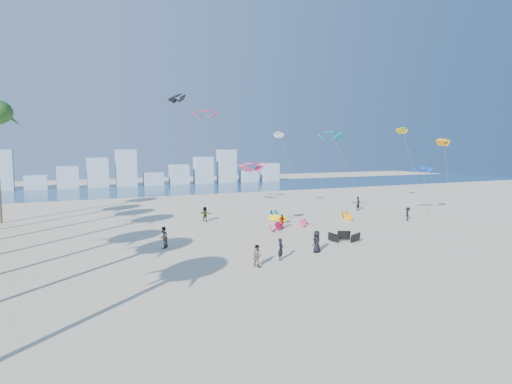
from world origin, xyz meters
name	(u,v)px	position (x,y,z in m)	size (l,w,h in m)	color
ground	(331,301)	(0.00, 0.00, 0.00)	(220.00, 220.00, 0.00)	beige
ocean	(127,190)	(0.00, 72.00, 0.01)	(220.00, 220.00, 0.00)	navy
kitesurfer_near	(281,249)	(1.66, 8.82, 0.84)	(0.61, 0.40, 1.68)	black
kitesurfer_mid	(257,256)	(-0.76, 8.00, 0.80)	(0.78, 0.61, 1.60)	gray
kitesurfers_far	(282,220)	(8.05, 20.11, 0.87)	(30.51, 19.51, 1.92)	black
grounded_kites	(307,222)	(11.22, 20.18, 0.42)	(13.20, 17.28, 0.93)	red
flying_kites	(305,131)	(13.54, 24.48, 10.56)	(35.50, 23.25, 14.99)	#FF3875
distant_skyline	(115,173)	(-1.19, 82.00, 3.09)	(85.00, 3.00, 8.40)	#9EADBF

